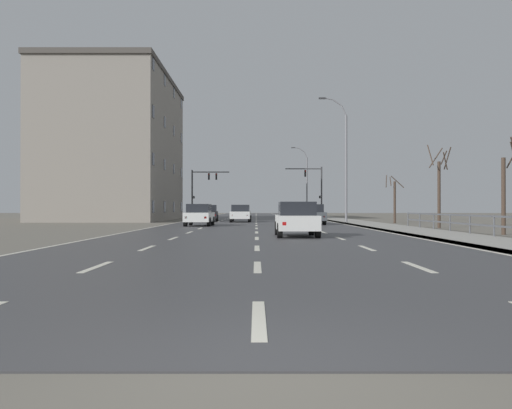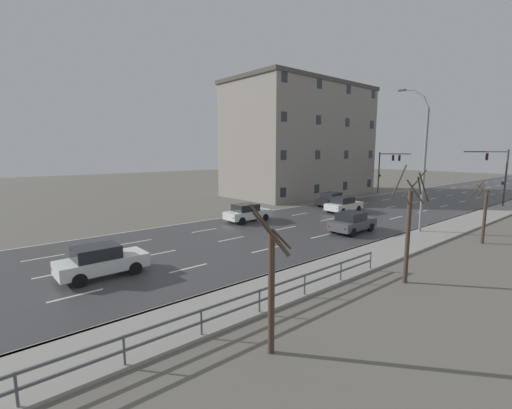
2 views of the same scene
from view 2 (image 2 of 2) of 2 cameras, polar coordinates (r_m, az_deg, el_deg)
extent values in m
cube|color=#666056|center=(38.79, 19.14, -0.92)|extent=(160.00, 160.00, 0.12)
cube|color=#3D3D3F|center=(49.44, 26.19, 0.71)|extent=(14.00, 120.00, 0.02)
cube|color=beige|center=(23.66, -31.25, -7.41)|extent=(0.16, 2.20, 0.01)
cube|color=beige|center=(25.01, -18.93, -5.79)|extent=(0.16, 2.20, 0.01)
cube|color=beige|center=(27.38, -8.37, -4.18)|extent=(0.16, 2.20, 0.01)
cube|color=beige|center=(30.53, 0.22, -2.76)|extent=(0.16, 2.20, 0.01)
cube|color=beige|center=(34.25, 7.07, -1.58)|extent=(0.16, 2.20, 0.01)
cube|color=beige|center=(38.37, 12.51, -0.62)|extent=(0.16, 2.20, 0.01)
cube|color=beige|center=(42.77, 16.86, 0.15)|extent=(0.16, 2.20, 0.01)
cube|color=beige|center=(47.38, 20.38, 0.77)|extent=(0.16, 2.20, 0.01)
cube|color=beige|center=(52.15, 23.27, 1.28)|extent=(0.16, 2.20, 0.01)
cube|color=beige|center=(57.02, 25.67, 1.70)|extent=(0.16, 2.20, 0.01)
cube|color=beige|center=(61.99, 27.69, 2.05)|extent=(0.16, 2.20, 0.01)
cube|color=beige|center=(67.02, 29.41, 2.35)|extent=(0.16, 2.20, 0.01)
cube|color=beige|center=(72.10, 30.89, 2.60)|extent=(0.16, 2.20, 0.01)
cube|color=beige|center=(77.23, 32.18, 2.82)|extent=(0.16, 2.20, 0.01)
cube|color=beige|center=(82.39, 33.30, 3.01)|extent=(0.16, 2.20, 0.01)
cube|color=beige|center=(87.58, 34.29, 3.18)|extent=(0.16, 2.20, 0.01)
cube|color=beige|center=(92.80, 35.17, 3.32)|extent=(0.16, 2.20, 0.01)
cube|color=beige|center=(98.03, 35.96, 3.45)|extent=(0.16, 2.20, 0.01)
cube|color=beige|center=(20.33, -29.56, -9.76)|extent=(0.16, 2.20, 0.01)
cube|color=beige|center=(21.89, -15.48, -7.67)|extent=(0.16, 2.20, 0.01)
cube|color=beige|center=(24.56, -3.98, -5.59)|extent=(0.16, 2.20, 0.01)
cube|color=beige|center=(28.03, 4.92, -3.82)|extent=(0.16, 2.20, 0.01)
cube|color=beige|center=(32.04, 11.71, -2.40)|extent=(0.16, 2.20, 0.01)
cube|color=beige|center=(36.41, 16.92, -1.28)|extent=(0.16, 2.20, 0.01)
cube|color=beige|center=(41.03, 20.98, -0.40)|extent=(0.16, 2.20, 0.01)
cube|color=beige|center=(45.81, 24.20, 0.30)|extent=(0.16, 2.20, 0.01)
cube|color=beige|center=(50.73, 26.81, 0.87)|extent=(0.16, 2.20, 0.01)
cube|color=beige|center=(55.73, 28.96, 1.33)|extent=(0.16, 2.20, 0.01)
cube|color=beige|center=(60.80, 30.75, 1.72)|extent=(0.16, 2.20, 0.01)
cube|color=beige|center=(65.92, 32.26, 2.04)|extent=(0.16, 2.20, 0.01)
cube|color=beige|center=(71.08, 33.56, 2.32)|extent=(0.16, 2.20, 0.01)
cube|color=beige|center=(76.28, 34.68, 2.56)|extent=(0.16, 2.20, 0.01)
cube|color=beige|center=(81.50, 35.66, 2.76)|extent=(0.16, 2.20, 0.01)
cube|color=beige|center=(17.08, -27.19, -13.01)|extent=(0.16, 2.20, 0.01)
cube|color=beige|center=(18.91, -10.87, -10.11)|extent=(0.16, 2.20, 0.01)
cube|color=beige|center=(21.95, 1.54, -7.31)|extent=(0.16, 2.20, 0.01)
cube|color=beige|center=(25.77, 10.51, -5.04)|extent=(0.16, 2.20, 0.01)
cube|color=beige|center=(30.08, 16.99, -3.31)|extent=(0.16, 2.20, 0.01)
cube|color=beige|center=(34.70, 21.79, -2.00)|extent=(0.16, 2.20, 0.01)
cube|color=beige|center=(39.52, 25.43, -0.99)|extent=(0.16, 2.20, 0.01)
cube|color=beige|center=(44.47, 28.28, -0.20)|extent=(0.16, 2.20, 0.01)
cube|color=beige|center=(49.51, 30.54, 0.43)|extent=(0.16, 2.20, 0.01)
cube|color=beige|center=(54.62, 32.39, 0.94)|extent=(0.16, 2.20, 0.01)
cube|color=beige|center=(59.79, 33.92, 1.36)|extent=(0.16, 2.20, 0.01)
cube|color=beige|center=(64.99, 35.20, 1.72)|extent=(0.16, 2.20, 0.01)
cube|color=beige|center=(47.22, 33.82, -0.18)|extent=(0.16, 120.00, 0.01)
cube|color=beige|center=(52.47, 19.32, 1.54)|extent=(0.16, 120.00, 0.01)
cube|color=gray|center=(46.81, 35.76, -0.37)|extent=(3.00, 120.00, 0.12)
cube|color=slate|center=(47.15, 34.09, -0.17)|extent=(0.16, 120.00, 0.12)
cube|color=#515459|center=(11.03, -20.74, -19.48)|extent=(0.06, 25.09, 0.08)
cube|color=#515459|center=(11.22, -20.62, -21.29)|extent=(0.06, 25.09, 0.08)
cylinder|color=#515459|center=(10.82, -34.34, -23.80)|extent=(0.07, 0.07, 1.00)
cylinder|color=#515459|center=(11.24, -20.61, -21.51)|extent=(0.07, 0.07, 1.00)
cylinder|color=#515459|center=(12.18, -8.86, -18.56)|extent=(0.07, 0.07, 1.00)
cylinder|color=#515459|center=(13.52, 0.55, -15.58)|extent=(0.07, 0.07, 1.00)
cylinder|color=#515459|center=(15.16, 7.89, -12.91)|extent=(0.07, 0.07, 1.00)
cylinder|color=#515459|center=(17.02, 13.60, -10.64)|extent=(0.07, 0.07, 1.00)
cylinder|color=#515459|center=(19.03, 18.08, -8.76)|extent=(0.07, 0.07, 1.00)
cylinder|color=slate|center=(28.59, 25.59, 4.81)|extent=(0.20, 0.20, 9.13)
cylinder|color=slate|center=(28.84, 25.89, 14.74)|extent=(0.49, 0.11, 0.87)
cylinder|color=slate|center=(29.16, 24.92, 16.07)|extent=(0.81, 0.11, 0.61)
cylinder|color=slate|center=(29.57, 23.45, 16.71)|extent=(0.92, 0.11, 0.27)
cube|color=#333335|center=(29.78, 22.65, 16.75)|extent=(0.56, 0.24, 0.12)
cylinder|color=#38383A|center=(46.93, 35.46, 3.46)|extent=(0.18, 0.18, 6.27)
cylinder|color=#38383A|center=(47.41, 33.19, 7.19)|extent=(4.39, 0.12, 0.12)
cube|color=black|center=(47.35, 33.39, 6.51)|extent=(0.20, 0.28, 0.80)
sphere|color=red|center=(47.21, 33.36, 6.82)|extent=(0.14, 0.14, 0.14)
sphere|color=#2D2D2D|center=(47.21, 33.34, 6.51)|extent=(0.14, 0.14, 0.14)
sphere|color=#2D2D2D|center=(47.21, 33.31, 6.19)|extent=(0.14, 0.14, 0.14)
cube|color=black|center=(46.97, 35.13, 2.84)|extent=(0.18, 0.12, 0.32)
cylinder|color=#38383A|center=(54.04, 19.31, 4.88)|extent=(0.18, 0.18, 5.96)
cylinder|color=#38383A|center=(52.84, 21.62, 7.65)|extent=(4.58, 0.12, 0.12)
cube|color=black|center=(52.96, 21.37, 7.07)|extent=(0.20, 0.28, 0.80)
sphere|color=red|center=(52.82, 21.31, 7.35)|extent=(0.14, 0.14, 0.14)
sphere|color=#2D2D2D|center=(52.82, 21.29, 7.07)|extent=(0.14, 0.14, 0.14)
sphere|color=#2D2D2D|center=(52.83, 21.28, 6.79)|extent=(0.14, 0.14, 0.14)
cube|color=black|center=(52.53, 22.25, 7.01)|extent=(0.20, 0.28, 0.80)
sphere|color=red|center=(52.39, 22.19, 7.30)|extent=(0.14, 0.14, 0.14)
sphere|color=#2D2D2D|center=(52.40, 22.18, 7.01)|extent=(0.14, 0.14, 0.14)
sphere|color=#2D2D2D|center=(52.40, 22.16, 6.73)|extent=(0.14, 0.14, 0.14)
cube|color=black|center=(53.91, 19.47, 4.46)|extent=(0.18, 0.12, 0.32)
cube|color=silver|center=(18.84, -23.65, -8.76)|extent=(1.78, 4.11, 0.64)
cube|color=black|center=(18.61, -24.50, -7.04)|extent=(1.57, 2.01, 0.60)
cube|color=slate|center=(18.88, -21.72, -6.72)|extent=(1.40, 0.09, 0.51)
cylinder|color=black|center=(18.60, -19.04, -9.76)|extent=(0.22, 0.66, 0.66)
cylinder|color=black|center=(20.05, -20.80, -8.52)|extent=(0.22, 0.66, 0.66)
cylinder|color=black|center=(17.88, -26.75, -10.97)|extent=(0.22, 0.66, 0.66)
cylinder|color=black|center=(19.39, -27.95, -9.56)|extent=(0.22, 0.66, 0.66)
cube|color=red|center=(19.02, -30.16, -9.06)|extent=(0.16, 0.04, 0.14)
cube|color=red|center=(17.77, -29.34, -10.19)|extent=(0.16, 0.04, 0.14)
cube|color=#474C51|center=(27.40, 15.40, -3.05)|extent=(1.95, 4.18, 0.64)
cube|color=black|center=(27.07, 15.18, -1.85)|extent=(1.65, 2.07, 0.60)
cube|color=slate|center=(27.88, 16.20, -1.63)|extent=(1.41, 0.15, 0.51)
cylinder|color=black|center=(28.16, 18.13, -3.53)|extent=(0.25, 0.67, 0.66)
cylinder|color=black|center=(28.94, 15.32, -3.08)|extent=(0.25, 0.67, 0.66)
cylinder|color=black|center=(25.99, 15.44, -4.40)|extent=(0.25, 0.67, 0.66)
cylinder|color=black|center=(26.84, 12.48, -3.88)|extent=(0.25, 0.67, 0.66)
cube|color=red|center=(26.08, 11.84, -3.51)|extent=(0.16, 0.05, 0.14)
cube|color=red|center=(25.37, 14.29, -3.93)|extent=(0.16, 0.05, 0.14)
cube|color=black|center=(39.77, 12.29, 0.62)|extent=(1.99, 4.19, 0.64)
cube|color=black|center=(39.48, 12.11, 1.48)|extent=(1.67, 2.08, 0.60)
cube|color=slate|center=(40.27, 12.87, 1.56)|extent=(1.41, 0.16, 0.51)
cylinder|color=black|center=(40.44, 14.23, 0.22)|extent=(0.26, 0.67, 0.66)
cylinder|color=black|center=(41.31, 12.33, 0.46)|extent=(0.26, 0.67, 0.66)
cylinder|color=black|center=(38.32, 12.21, -0.16)|extent=(0.26, 0.67, 0.66)
cylinder|color=black|center=(39.24, 10.26, 0.10)|extent=(0.26, 0.67, 0.66)
cube|color=red|center=(38.50, 9.79, 0.43)|extent=(0.16, 0.05, 0.14)
cube|color=red|center=(37.74, 11.40, 0.23)|extent=(0.16, 0.05, 0.14)
cube|color=silver|center=(30.45, -1.33, -1.59)|extent=(1.86, 4.14, 0.64)
cube|color=black|center=(30.19, -1.71, -0.49)|extent=(1.61, 2.04, 0.60)
cube|color=slate|center=(30.78, -0.30, -0.35)|extent=(1.41, 0.11, 0.51)
cylinder|color=black|center=(30.68, 1.48, -2.12)|extent=(0.24, 0.67, 0.66)
cylinder|color=black|center=(31.90, -0.42, -1.70)|extent=(0.24, 0.67, 0.66)
cylinder|color=black|center=(29.12, -2.32, -2.71)|extent=(0.24, 0.67, 0.66)
cylinder|color=black|center=(30.40, -4.16, -2.24)|extent=(0.24, 0.67, 0.66)
cube|color=red|center=(29.80, -5.19, -1.85)|extent=(0.16, 0.04, 0.14)
cube|color=red|center=(28.73, -3.71, -2.22)|extent=(0.16, 0.04, 0.14)
cube|color=silver|center=(36.13, 14.07, -0.23)|extent=(1.83, 4.13, 0.64)
cube|color=black|center=(35.84, 13.87, 0.71)|extent=(1.59, 2.02, 0.60)
cube|color=slate|center=(36.60, 14.76, 0.80)|extent=(1.41, 0.10, 0.51)
cylinder|color=black|center=(36.75, 16.25, -0.68)|extent=(0.23, 0.66, 0.66)
cylinder|color=black|center=(37.66, 14.21, -0.38)|extent=(0.23, 0.66, 0.66)
cylinder|color=black|center=(34.69, 13.89, -1.12)|extent=(0.23, 0.66, 0.66)
cylinder|color=black|center=(35.66, 11.80, -0.79)|extent=(0.23, 0.66, 0.66)
cube|color=red|center=(34.93, 11.23, -0.44)|extent=(0.16, 0.04, 0.14)
cube|color=red|center=(34.13, 12.95, -0.70)|extent=(0.16, 0.04, 0.14)
cube|color=gray|center=(50.54, 7.20, 10.02)|extent=(11.28, 20.33, 14.70)
cube|color=#4C4742|center=(51.30, 7.36, 18.54)|extent=(11.51, 20.74, 0.50)
cube|color=#282D38|center=(40.38, 4.44, 1.98)|extent=(0.04, 0.90, 1.10)
cube|color=#282D38|center=(44.79, 9.85, 2.53)|extent=(0.04, 0.90, 1.10)
cube|color=#282D38|center=(49.53, 14.27, 2.97)|extent=(0.04, 0.90, 1.10)
cube|color=#282D38|center=(54.52, 17.90, 3.31)|extent=(0.04, 0.90, 1.10)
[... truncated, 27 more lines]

